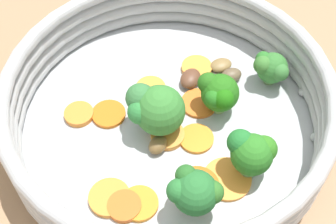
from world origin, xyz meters
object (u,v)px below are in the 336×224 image
at_px(carrot_slice_3, 110,198).
at_px(broccoli_floret_0, 251,153).
at_px(skillet, 168,125).
at_px(mushroom_piece_2, 218,63).
at_px(carrot_slice_7, 151,89).
at_px(mushroom_piece_0, 231,75).
at_px(carrot_slice_5, 199,103).
at_px(broccoli_floret_4, 153,107).
at_px(carrot_slice_11, 124,206).
at_px(carrot_slice_0, 79,114).
at_px(carrot_slice_6, 139,203).
at_px(carrot_slice_2, 168,135).
at_px(broccoli_floret_2, 194,191).
at_px(carrot_slice_9, 109,114).
at_px(mushroom_piece_1, 158,145).
at_px(broccoli_floret_1, 218,93).
at_px(mushroom_piece_3, 190,79).
at_px(carrot_slice_8, 197,186).
at_px(carrot_slice_10, 198,137).
at_px(carrot_slice_1, 227,179).
at_px(broccoli_floret_3, 271,68).
at_px(carrot_slice_4, 197,68).

distance_m(carrot_slice_3, broccoli_floret_0, 0.13).
bearing_deg(skillet, mushroom_piece_2, 92.35).
xyz_separation_m(carrot_slice_7, mushroom_piece_0, (0.06, 0.07, 0.00)).
distance_m(carrot_slice_5, broccoli_floret_4, 0.06).
height_order(skillet, carrot_slice_11, carrot_slice_11).
height_order(skillet, carrot_slice_5, carrot_slice_5).
bearing_deg(broccoli_floret_0, carrot_slice_0, -162.96).
bearing_deg(carrot_slice_6, broccoli_floret_0, 57.63).
distance_m(carrot_slice_2, broccoli_floret_2, 0.08).
distance_m(carrot_slice_9, mushroom_piece_1, 0.06).
bearing_deg(carrot_slice_2, mushroom_piece_1, -84.89).
height_order(carrot_slice_5, broccoli_floret_4, broccoli_floret_4).
height_order(broccoli_floret_0, broccoli_floret_4, broccoli_floret_4).
bearing_deg(broccoli_floret_1, mushroom_piece_3, 164.25).
distance_m(carrot_slice_9, broccoli_floret_0, 0.15).
bearing_deg(carrot_slice_3, carrot_slice_8, 46.98).
height_order(carrot_slice_9, broccoli_floret_4, broccoli_floret_4).
height_order(skillet, broccoli_floret_1, broccoli_floret_1).
distance_m(carrot_slice_11, broccoli_floret_4, 0.09).
bearing_deg(mushroom_piece_1, carrot_slice_10, 55.95).
bearing_deg(mushroom_piece_0, carrot_slice_1, -57.49).
bearing_deg(broccoli_floret_2, carrot_slice_0, 176.17).
distance_m(skillet, mushroom_piece_2, 0.09).
height_order(skillet, carrot_slice_9, carrot_slice_9).
relative_size(carrot_slice_7, broccoli_floret_1, 0.72).
distance_m(broccoli_floret_3, mushroom_piece_1, 0.14).
bearing_deg(carrot_slice_3, mushroom_piece_3, 99.75).
xyz_separation_m(skillet, carrot_slice_3, (0.01, -0.10, 0.01)).
bearing_deg(carrot_slice_5, broccoli_floret_4, -109.44).
xyz_separation_m(carrot_slice_9, broccoli_floret_1, (0.08, 0.07, 0.02)).
xyz_separation_m(carrot_slice_4, broccoli_floret_4, (0.01, -0.09, 0.03)).
xyz_separation_m(carrot_slice_2, carrot_slice_5, (-0.00, 0.05, -0.00)).
bearing_deg(carrot_slice_5, broccoli_floret_2, -56.27).
bearing_deg(skillet, broccoli_floret_0, 0.13).
bearing_deg(carrot_slice_10, mushroom_piece_0, 102.00).
distance_m(carrot_slice_6, mushroom_piece_0, 0.17).
xyz_separation_m(broccoli_floret_2, broccoli_floret_3, (-0.03, 0.17, -0.01)).
distance_m(carrot_slice_11, broccoli_floret_1, 0.14).
bearing_deg(carrot_slice_5, carrot_slice_2, -89.88).
relative_size(carrot_slice_9, mushroom_piece_3, 1.25).
bearing_deg(carrot_slice_9, broccoli_floret_3, 53.59).
distance_m(carrot_slice_6, carrot_slice_11, 0.01).
bearing_deg(mushroom_piece_0, carrot_slice_2, -93.47).
height_order(carrot_slice_8, broccoli_floret_3, broccoli_floret_3).
bearing_deg(carrot_slice_4, carrot_slice_1, -41.73).
distance_m(skillet, broccoli_floret_1, 0.06).
relative_size(broccoli_floret_0, mushroom_piece_3, 1.84).
distance_m(skillet, carrot_slice_3, 0.10).
height_order(carrot_slice_8, carrot_slice_9, same).
relative_size(broccoli_floret_4, mushroom_piece_3, 2.02).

